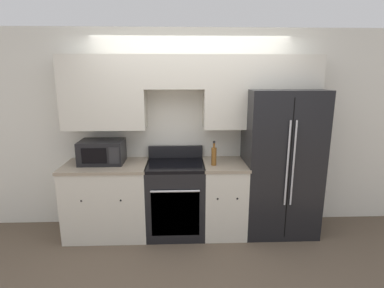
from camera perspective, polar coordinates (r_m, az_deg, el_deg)
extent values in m
plane|color=brown|center=(3.87, 0.18, -18.47)|extent=(12.00, 12.00, 0.00)
cube|color=silver|center=(4.02, -0.19, 2.69)|extent=(8.00, 0.06, 2.60)
cube|color=beige|center=(3.88, -16.45, 9.36)|extent=(1.02, 0.33, 0.90)
cube|color=beige|center=(3.76, -3.39, 13.53)|extent=(0.72, 0.33, 0.40)
cube|color=beige|center=(3.90, 12.98, 9.58)|extent=(1.44, 0.33, 0.90)
cube|color=beige|center=(4.05, -15.72, -10.33)|extent=(1.02, 0.62, 0.90)
cube|color=gray|center=(3.89, -16.15, -3.98)|extent=(1.04, 0.64, 0.03)
sphere|color=black|center=(3.79, -20.33, -10.13)|extent=(0.03, 0.03, 0.03)
sphere|color=black|center=(3.67, -13.42, -10.39)|extent=(0.03, 0.03, 0.03)
cube|color=beige|center=(3.97, 6.03, -10.34)|extent=(0.52, 0.62, 0.90)
cube|color=gray|center=(3.81, 6.20, -3.86)|extent=(0.55, 0.64, 0.03)
sphere|color=black|center=(3.63, 4.90, -10.36)|extent=(0.03, 0.03, 0.03)
sphere|color=black|center=(3.66, 8.61, -10.23)|extent=(0.03, 0.03, 0.03)
cube|color=black|center=(3.94, -3.11, -10.55)|extent=(0.72, 0.62, 0.90)
cube|color=black|center=(3.68, -3.18, -13.10)|extent=(0.58, 0.01, 0.57)
cube|color=black|center=(3.77, -3.20, -4.02)|extent=(0.72, 0.62, 0.04)
cube|color=black|center=(4.01, -3.15, -1.47)|extent=(0.72, 0.04, 0.16)
cylinder|color=silver|center=(3.54, -3.25, -8.98)|extent=(0.58, 0.02, 0.02)
cube|color=black|center=(4.03, 16.26, -3.27)|extent=(0.92, 0.74, 1.86)
cube|color=black|center=(3.70, 18.02, -4.87)|extent=(0.01, 0.01, 1.71)
cylinder|color=#B7B7BC|center=(3.64, 17.74, -3.63)|extent=(0.02, 0.02, 1.02)
cylinder|color=#B7B7BC|center=(3.66, 18.77, -3.59)|extent=(0.02, 0.02, 1.02)
cube|color=black|center=(3.92, -16.74, -1.42)|extent=(0.54, 0.38, 0.29)
cube|color=black|center=(3.75, -18.17, -2.16)|extent=(0.30, 0.01, 0.19)
cube|color=#262628|center=(3.69, -14.64, -2.16)|extent=(0.12, 0.01, 0.20)
cylinder|color=brown|center=(3.68, 4.19, -2.39)|extent=(0.06, 0.06, 0.22)
cylinder|color=brown|center=(3.64, 4.22, -0.27)|extent=(0.03, 0.03, 0.06)
cylinder|color=black|center=(3.63, 4.23, 0.38)|extent=(0.03, 0.03, 0.02)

